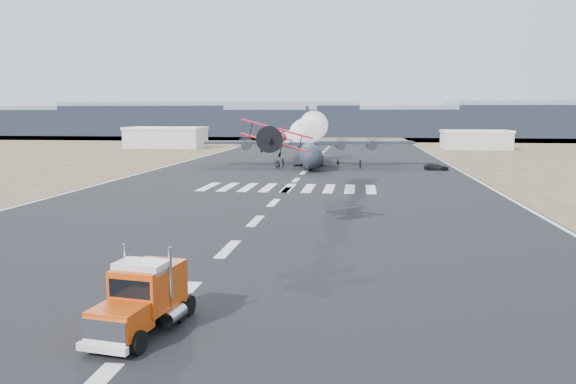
% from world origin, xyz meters
% --- Properties ---
extents(ground, '(500.00, 500.00, 0.00)m').
position_xyz_m(ground, '(0.00, 0.00, 0.00)').
color(ground, black).
rests_on(ground, ground).
extents(scrub_far, '(500.00, 80.00, 0.00)m').
position_xyz_m(scrub_far, '(0.00, 230.00, 0.00)').
color(scrub_far, brown).
rests_on(scrub_far, ground).
extents(runway_markings, '(60.00, 260.00, 0.01)m').
position_xyz_m(runway_markings, '(0.00, 60.00, 0.01)').
color(runway_markings, silver).
rests_on(runway_markings, ground).
extents(ridge_seg_b, '(150.00, 50.00, 15.00)m').
position_xyz_m(ridge_seg_b, '(-130.00, 260.00, 7.50)').
color(ridge_seg_b, slate).
rests_on(ridge_seg_b, ground).
extents(ridge_seg_c, '(150.00, 50.00, 17.00)m').
position_xyz_m(ridge_seg_c, '(-65.00, 260.00, 8.50)').
color(ridge_seg_c, slate).
rests_on(ridge_seg_c, ground).
extents(ridge_seg_d, '(150.00, 50.00, 13.00)m').
position_xyz_m(ridge_seg_d, '(0.00, 260.00, 6.50)').
color(ridge_seg_d, slate).
rests_on(ridge_seg_d, ground).
extents(ridge_seg_e, '(150.00, 50.00, 15.00)m').
position_xyz_m(ridge_seg_e, '(65.00, 260.00, 7.50)').
color(ridge_seg_e, slate).
rests_on(ridge_seg_e, ground).
extents(hangar_left, '(24.50, 14.50, 6.70)m').
position_xyz_m(hangar_left, '(-52.00, 145.00, 3.41)').
color(hangar_left, '#B7B0A2').
rests_on(hangar_left, ground).
extents(hangar_right, '(20.50, 12.50, 5.90)m').
position_xyz_m(hangar_right, '(46.00, 150.00, 3.01)').
color(hangar_right, '#B7B0A2').
rests_on(hangar_right, ground).
extents(semi_truck, '(3.55, 8.06, 3.55)m').
position_xyz_m(semi_truck, '(-0.14, -5.25, 1.74)').
color(semi_truck, black).
rests_on(semi_truck, ground).
extents(aerobatic_biplane, '(6.44, 5.89, 3.28)m').
position_xyz_m(aerobatic_biplane, '(2.75, 19.41, 8.60)').
color(aerobatic_biplane, red).
extents(smoke_trail, '(4.14, 30.49, 4.14)m').
position_xyz_m(smoke_trail, '(3.47, 44.57, 8.81)').
color(smoke_trail, white).
extents(transport_aircraft, '(43.74, 35.91, 12.62)m').
position_xyz_m(transport_aircraft, '(-0.57, 88.84, 3.25)').
color(transport_aircraft, '#1F272E').
rests_on(transport_aircraft, ground).
extents(support_vehicle, '(5.05, 2.77, 1.34)m').
position_xyz_m(support_vehicle, '(25.14, 80.32, 0.67)').
color(support_vehicle, black).
rests_on(support_vehicle, ground).
extents(crew_a, '(0.75, 0.72, 1.60)m').
position_xyz_m(crew_a, '(-2.65, 80.54, 0.80)').
color(crew_a, black).
rests_on(crew_a, ground).
extents(crew_b, '(0.88, 0.98, 1.71)m').
position_xyz_m(crew_b, '(-5.42, 83.37, 0.85)').
color(crew_b, black).
rests_on(crew_b, ground).
extents(crew_c, '(1.09, 0.63, 1.58)m').
position_xyz_m(crew_c, '(-5.92, 77.97, 0.79)').
color(crew_c, black).
rests_on(crew_c, ground).
extents(crew_d, '(1.07, 0.66, 1.72)m').
position_xyz_m(crew_d, '(5.96, 82.25, 0.86)').
color(crew_d, black).
rests_on(crew_d, ground).
extents(crew_e, '(0.82, 0.53, 1.61)m').
position_xyz_m(crew_e, '(-6.25, 80.88, 0.80)').
color(crew_e, black).
rests_on(crew_e, ground).
extents(crew_f, '(1.52, 1.68, 1.85)m').
position_xyz_m(crew_f, '(-0.16, 78.75, 0.92)').
color(crew_f, black).
rests_on(crew_f, ground).
extents(crew_g, '(0.73, 0.65, 1.73)m').
position_xyz_m(crew_g, '(-5.69, 79.48, 0.86)').
color(crew_g, black).
rests_on(crew_g, ground).
extents(crew_h, '(0.99, 1.00, 1.79)m').
position_xyz_m(crew_h, '(10.37, 81.72, 0.89)').
color(crew_h, black).
rests_on(crew_h, ground).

